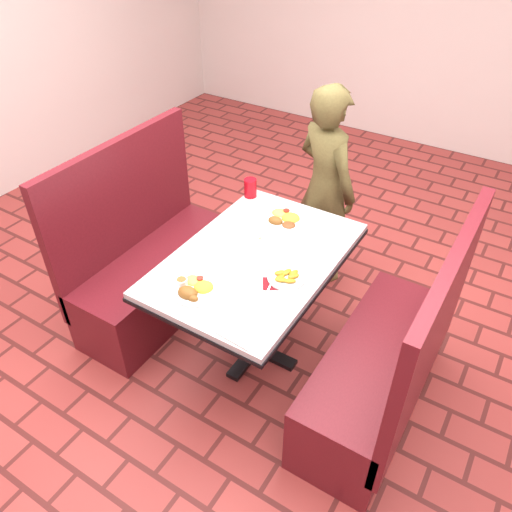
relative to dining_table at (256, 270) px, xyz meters
name	(u,v)px	position (x,y,z in m)	size (l,w,h in m)	color
room	(256,25)	(0.00, 0.00, 1.26)	(7.00, 7.04, 2.82)	#9F3834
dining_table	(256,270)	(0.00, 0.00, 0.00)	(0.81, 1.21, 0.75)	silver
booth_bench_left	(153,267)	(-0.80, 0.00, -0.32)	(0.47, 1.20, 1.17)	maroon
booth_bench_right	(385,368)	(0.80, 0.00, -0.32)	(0.47, 1.20, 1.17)	maroon
diner_person	(325,188)	(-0.03, 0.93, 0.05)	(0.51, 0.34, 1.41)	brown
near_dinner_plate	(194,287)	(-0.11, -0.40, 0.12)	(0.24, 0.24, 0.08)	white
far_dinner_plate	(284,218)	(-0.04, 0.37, 0.12)	(0.27, 0.27, 0.07)	white
plantain_plate	(286,277)	(0.23, -0.08, 0.11)	(0.19, 0.19, 0.03)	white
maroon_napkin	(273,284)	(0.19, -0.15, 0.10)	(0.10, 0.10, 0.00)	#600E14
spoon_utensil	(270,287)	(0.19, -0.18, 0.10)	(0.01, 0.12, 0.00)	silver
red_tumbler	(250,188)	(-0.36, 0.51, 0.16)	(0.08, 0.08, 0.12)	#B30B15
paper_napkin	(241,332)	(0.24, -0.51, 0.10)	(0.19, 0.14, 0.01)	white
knife_utensil	(214,285)	(-0.05, -0.32, 0.10)	(0.01, 0.15, 0.00)	silver
fork_utensil	(209,289)	(-0.05, -0.36, 0.11)	(0.01, 0.16, 0.00)	silver
lettuce_shreds	(268,252)	(0.04, 0.06, 0.10)	(0.28, 0.32, 0.00)	#87BF4C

